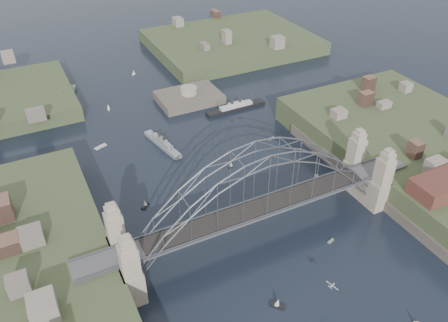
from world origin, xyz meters
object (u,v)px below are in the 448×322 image
(fort_island, at_px, (189,102))
(naval_cruiser_far, at_px, (69,97))
(bridge, at_px, (260,194))
(ocean_liner, at_px, (236,108))
(naval_cruiser_near, at_px, (162,144))

(fort_island, bearing_deg, naval_cruiser_far, 151.19)
(bridge, height_order, ocean_liner, bridge)
(naval_cruiser_near, xyz_separation_m, ocean_liner, (31.02, 10.23, 0.00))
(fort_island, xyz_separation_m, ocean_liner, (12.05, -13.41, 1.18))
(naval_cruiser_far, height_order, ocean_liner, naval_cruiser_far)
(bridge, xyz_separation_m, naval_cruiser_far, (-26.66, 91.26, -11.37))
(naval_cruiser_near, xyz_separation_m, naval_cruiser_far, (-19.69, 44.91, 0.11))
(bridge, bearing_deg, ocean_liner, 66.97)
(naval_cruiser_near, bearing_deg, ocean_liner, 18.25)
(bridge, relative_size, naval_cruiser_near, 4.61)
(naval_cruiser_near, height_order, naval_cruiser_far, naval_cruiser_far)
(fort_island, relative_size, ocean_liner, 0.99)
(naval_cruiser_far, bearing_deg, fort_island, -28.81)
(ocean_liner, bearing_deg, fort_island, 131.93)
(naval_cruiser_far, xyz_separation_m, ocean_liner, (50.71, -34.68, -0.11))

